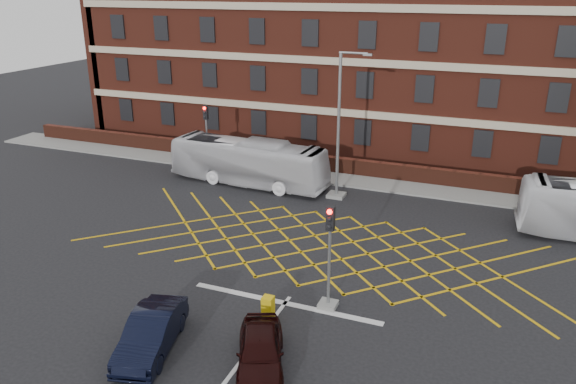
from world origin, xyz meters
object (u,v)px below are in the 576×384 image
at_px(traffic_light_near, 329,267).
at_px(direction_signs, 203,148).
at_px(bus_left, 248,162).
at_px(utility_cabinet, 268,308).
at_px(car_navy, 151,333).
at_px(street_lamp, 339,150).
at_px(traffic_light_far, 207,142).
at_px(car_maroon, 260,350).

xyz_separation_m(traffic_light_near, direction_signs, (-13.59, 14.03, -0.39)).
relative_size(bus_left, utility_cabinet, 10.92).
relative_size(car_navy, utility_cabinet, 4.39).
bearing_deg(street_lamp, traffic_light_far, 166.51).
height_order(car_navy, traffic_light_far, traffic_light_far).
height_order(car_maroon, traffic_light_far, traffic_light_far).
bearing_deg(bus_left, car_navy, -161.46).
height_order(car_maroon, direction_signs, direction_signs).
bearing_deg(car_navy, direction_signs, 100.10).
bearing_deg(traffic_light_near, traffic_light_far, 133.22).
distance_m(bus_left, utility_cabinet, 15.49).
xyz_separation_m(car_navy, direction_signs, (-8.75, 18.92, 0.70)).
relative_size(direction_signs, utility_cabinet, 2.33).
bearing_deg(utility_cabinet, traffic_light_far, 125.98).
distance_m(direction_signs, utility_cabinet, 19.59).
bearing_deg(car_navy, car_maroon, -6.78).
height_order(traffic_light_far, street_lamp, street_lamp).
xyz_separation_m(traffic_light_far, street_lamp, (10.16, -2.44, 1.13)).
height_order(traffic_light_near, street_lamp, street_lamp).
bearing_deg(car_maroon, bus_left, 93.53).
height_order(street_lamp, direction_signs, street_lamp).
bearing_deg(car_maroon, car_navy, 164.72).
bearing_deg(street_lamp, traffic_light_near, -74.68).
bearing_deg(traffic_light_near, direction_signs, 134.09).
bearing_deg(bus_left, car_maroon, -149.12).
xyz_separation_m(bus_left, traffic_light_near, (9.18, -11.99, 0.33)).
bearing_deg(traffic_light_near, street_lamp, 105.32).
relative_size(car_maroon, traffic_light_far, 0.89).
bearing_deg(utility_cabinet, bus_left, 118.23).
distance_m(street_lamp, utility_cabinet, 13.73).
distance_m(traffic_light_near, utility_cabinet, 2.79).
bearing_deg(direction_signs, car_navy, -65.18).
xyz_separation_m(street_lamp, direction_signs, (-10.36, 2.21, -1.51)).
bearing_deg(street_lamp, bus_left, 178.29).
height_order(car_navy, street_lamp, street_lamp).
bearing_deg(car_navy, traffic_light_far, 99.36).
xyz_separation_m(bus_left, car_navy, (4.34, -16.88, -0.75)).
bearing_deg(utility_cabinet, car_navy, -132.42).
height_order(bus_left, car_maroon, bus_left).
xyz_separation_m(direction_signs, utility_cabinet, (11.73, -15.66, -0.91)).
xyz_separation_m(car_maroon, traffic_light_near, (0.95, 4.35, 1.12)).
xyz_separation_m(car_maroon, traffic_light_far, (-12.45, 18.60, 1.12)).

